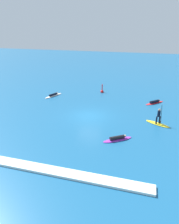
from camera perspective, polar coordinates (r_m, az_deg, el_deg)
ground_plane at (r=23.48m, az=-0.00°, el=-1.12°), size 120.00×120.00×0.00m
surfer_on_purple_board at (r=18.87m, az=7.69°, el=-7.22°), size 2.65×2.12×0.42m
surfer_on_white_board at (r=30.58m, az=-9.83°, el=4.57°), size 1.77×3.10×0.39m
surfer_on_yellow_board at (r=22.57m, az=18.26°, el=-2.18°), size 2.63×1.81×2.13m
surfer_on_red_board at (r=28.60m, az=17.41°, el=2.61°), size 2.53×2.51×0.42m
marker_buoy at (r=31.83m, az=3.46°, el=5.74°), size 0.49×0.49×1.36m
wave_crest at (r=15.39m, az=-10.61°, el=-15.47°), size 14.18×0.90×0.18m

